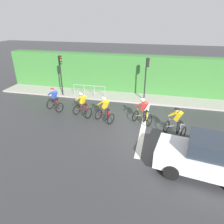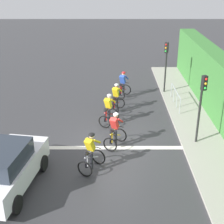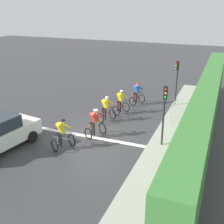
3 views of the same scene
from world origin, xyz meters
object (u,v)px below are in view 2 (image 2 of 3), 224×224
Objects in this scene: cyclist_fourth at (116,131)px; cyclist_trailing at (92,153)px; cyclist_mid at (109,110)px; cyclist_lead at (124,85)px; traffic_light_far_junction at (167,60)px; cyclist_second at (117,99)px; car_white at (7,168)px; pedestrian_railing_kerbside at (176,95)px; traffic_light_near_crossing at (202,100)px.

cyclist_trailing is (-0.96, -1.91, 0.00)m from cyclist_fourth.
cyclist_mid is 4.29m from cyclist_trailing.
cyclist_mid is at bearing -102.39° from cyclist_lead.
cyclist_fourth is 0.50× the size of traffic_light_far_junction.
cyclist_second is 1.00× the size of cyclist_trailing.
car_white reaches higher than pedestrian_railing_kerbside.
traffic_light_far_junction is 2.64m from pedestrian_railing_kerbside.
traffic_light_near_crossing is at bearing 22.85° from car_white.
traffic_light_far_junction reaches higher than cyclist_second.
cyclist_mid is at bearing 152.59° from traffic_light_near_crossing.
traffic_light_far_junction is at bearing 14.08° from cyclist_lead.
cyclist_mid is 0.38× the size of car_white.
cyclist_fourth is 2.14m from cyclist_trailing.
traffic_light_near_crossing reaches higher than cyclist_second.
car_white is (-4.05, -7.00, 0.08)m from cyclist_second.
cyclist_lead is 6.95m from traffic_light_near_crossing.
traffic_light_near_crossing is at bearing -27.41° from cyclist_mid.
cyclist_lead is at bearing 153.85° from pedestrian_railing_kerbside.
cyclist_trailing is 9.83m from traffic_light_far_junction.
cyclist_lead is 3.38m from pedestrian_railing_kerbside.
cyclist_lead and cyclist_second have the same top height.
traffic_light_near_crossing reaches higher than cyclist_fourth.
traffic_light_far_junction is 1.25× the size of pedestrian_railing_kerbside.
cyclist_second is 3.95m from cyclist_fourth.
car_white is at bearing -125.92° from traffic_light_far_junction.
cyclist_trailing is at bearing -98.86° from cyclist_mid.
traffic_light_near_crossing reaches higher than cyclist_mid.
traffic_light_near_crossing is (4.09, -2.12, 1.43)m from cyclist_mid.
car_white is 8.51m from traffic_light_near_crossing.
cyclist_trailing is 0.38× the size of car_white.
cyclist_lead is at bearing 79.45° from cyclist_trailing.
cyclist_mid is 4.83m from traffic_light_near_crossing.
cyclist_mid is 1.00× the size of cyclist_trailing.
cyclist_fourth is at bearing -95.03° from cyclist_lead.
pedestrian_railing_kerbside is (3.03, -1.49, -0.04)m from cyclist_lead.
cyclist_lead is 0.50× the size of traffic_light_near_crossing.
traffic_light_far_junction is at bearing 42.92° from cyclist_second.
traffic_light_far_junction is at bearing 99.00° from pedestrian_railing_kerbside.
traffic_light_far_junction is at bearing 64.78° from cyclist_fourth.
car_white is 12.32m from traffic_light_far_junction.
cyclist_mid is 4.54m from pedestrian_railing_kerbside.
cyclist_fourth is 0.62× the size of pedestrian_railing_kerbside.
cyclist_lead is at bearing 118.48° from traffic_light_near_crossing.
traffic_light_near_crossing is (3.79, 0.21, 1.43)m from cyclist_fourth.
cyclist_lead is at bearing 78.69° from cyclist_second.
pedestrian_railing_kerbside is (3.88, 2.37, -0.04)m from cyclist_mid.
car_white is at bearing -142.29° from cyclist_fourth.
cyclist_fourth is (0.30, -2.33, 0.00)m from cyclist_mid.
cyclist_fourth is at bearing -127.25° from pedestrian_railing_kerbside.
cyclist_mid is 1.00× the size of cyclist_fourth.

